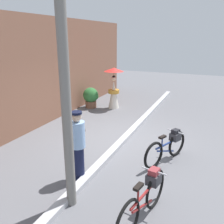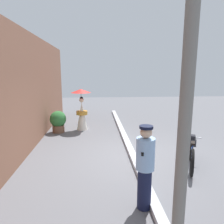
{
  "view_description": "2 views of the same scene",
  "coord_description": "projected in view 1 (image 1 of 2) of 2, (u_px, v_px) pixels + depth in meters",
  "views": [
    {
      "loc": [
        -6.58,
        -2.44,
        3.13
      ],
      "look_at": [
        -0.06,
        0.41,
        0.88
      ],
      "focal_mm": 38.78,
      "sensor_mm": 36.0,
      "label": 1
    },
    {
      "loc": [
        -5.88,
        1.06,
        2.53
      ],
      "look_at": [
        0.68,
        0.57,
        1.25
      ],
      "focal_mm": 33.08,
      "sensor_mm": 36.0,
      "label": 2
    }
  ],
  "objects": [
    {
      "name": "building_wall",
      "position": [
        34.0,
        73.0,
        8.34
      ],
      "size": [
        14.0,
        0.4,
        3.81
      ],
      "primitive_type": "cube",
      "color": "brown",
      "rests_on": "ground_plane"
    },
    {
      "name": "sidewalk_curb",
      "position": [
        125.0,
        138.0,
        7.6
      ],
      "size": [
        14.0,
        0.2,
        0.12
      ],
      "primitive_type": "cube",
      "color": "#B2B2B7",
      "rests_on": "ground_plane"
    },
    {
      "name": "bicycle_far_side",
      "position": [
        145.0,
        198.0,
        4.18
      ],
      "size": [
        1.77,
        0.5,
        0.85
      ],
      "color": "black",
      "rests_on": "ground_plane"
    },
    {
      "name": "person_officer",
      "position": [
        78.0,
        144.0,
        5.31
      ],
      "size": [
        0.35,
        0.34,
        1.6
      ],
      "color": "#141938",
      "rests_on": "ground_plane"
    },
    {
      "name": "utility_pole",
      "position": [
        65.0,
        82.0,
        4.01
      ],
      "size": [
        0.18,
        0.18,
        4.8
      ],
      "primitive_type": "cylinder",
      "color": "slate",
      "rests_on": "ground_plane"
    },
    {
      "name": "bicycle_near_officer",
      "position": [
        168.0,
        146.0,
        6.23
      ],
      "size": [
        1.58,
        0.76,
        0.79
      ],
      "color": "black",
      "rests_on": "ground_plane"
    },
    {
      "name": "potted_plant_by_door",
      "position": [
        91.0,
        97.0,
        10.93
      ],
      "size": [
        0.7,
        0.68,
        0.92
      ],
      "color": "brown",
      "rests_on": "ground_plane"
    },
    {
      "name": "ground_plane",
      "position": [
        125.0,
        140.0,
        7.62
      ],
      "size": [
        30.0,
        30.0,
        0.0
      ],
      "primitive_type": "plane",
      "color": "slate"
    },
    {
      "name": "person_with_parasol",
      "position": [
        114.0,
        87.0,
        10.72
      ],
      "size": [
        0.86,
        0.86,
        1.8
      ],
      "color": "silver",
      "rests_on": "ground_plane"
    }
  ]
}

